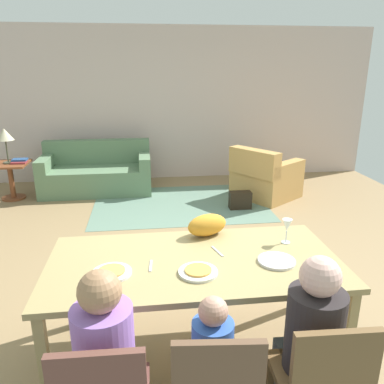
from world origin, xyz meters
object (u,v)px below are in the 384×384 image
at_px(cat, 207,225).
at_px(table_lamp, 5,136).
at_px(book_lower, 19,162).
at_px(dining_chair_woman, 322,380).
at_px(couch, 97,173).
at_px(plate_near_man, 112,273).
at_px(person_man, 107,371).
at_px(plate_near_woman, 277,261).
at_px(side_table, 11,176).
at_px(plate_near_child, 198,272).
at_px(armchair, 264,178).
at_px(dining_table, 194,268).
at_px(person_child, 211,374).
at_px(book_upper, 20,160).
at_px(wine_glass, 287,226).
at_px(person_woman, 308,352).
at_px(handbag, 240,200).

bearing_deg(cat, table_lamp, 107.30).
bearing_deg(book_lower, table_lamp, 171.32).
height_order(dining_chair_woman, couch, dining_chair_woman).
distance_m(plate_near_man, person_man, 0.61).
xyz_separation_m(plate_near_woman, person_man, (-1.08, -0.57, -0.26)).
bearing_deg(plate_near_man, side_table, 115.28).
height_order(plate_near_child, couch, couch).
xyz_separation_m(plate_near_man, armchair, (2.12, 3.51, -0.45)).
distance_m(dining_table, book_lower, 4.41).
relative_size(plate_near_man, armchair, 0.21).
bearing_deg(plate_near_man, person_child, -45.72).
distance_m(dining_chair_woman, book_upper, 5.47).
relative_size(plate_near_man, book_upper, 1.14).
distance_m(couch, armchair, 2.77).
height_order(plate_near_child, person_child, person_child).
bearing_deg(cat, plate_near_man, -163.00).
relative_size(dining_chair_woman, armchair, 0.73).
height_order(plate_near_woman, side_table, plate_near_woman).
height_order(plate_near_man, table_lamp, table_lamp).
xyz_separation_m(wine_glass, table_lamp, (-3.11, 3.64, 0.12)).
bearing_deg(armchair, plate_near_man, -121.10).
bearing_deg(person_woman, side_table, 123.22).
xyz_separation_m(dining_table, table_lamp, (-2.40, 3.82, 0.31)).
distance_m(cat, book_lower, 4.17).
bearing_deg(person_woman, person_man, 180.00).
distance_m(armchair, book_upper, 3.87).
height_order(plate_near_woman, dining_chair_woman, dining_chair_woman).
xyz_separation_m(dining_chair_woman, couch, (-1.64, 4.93, -0.19)).
height_order(plate_near_woman, handbag, plate_near_woman).
height_order(cat, book_upper, cat).
height_order(wine_glass, person_man, person_man).
distance_m(plate_near_woman, book_upper, 4.85).
bearing_deg(cat, handbag, 50.73).
bearing_deg(couch, plate_near_woman, -68.52).
bearing_deg(person_child, side_table, 118.12).
xyz_separation_m(plate_near_child, person_child, (0.00, -0.50, -0.34)).
xyz_separation_m(person_man, book_upper, (-1.71, 4.54, 0.11)).
height_order(dining_table, person_woman, person_woman).
distance_m(couch, book_upper, 1.20).
bearing_deg(couch, plate_near_man, -82.32).
distance_m(wine_glass, dining_chair_woman, 1.11).
bearing_deg(dining_chair_woman, cat, 107.41).
relative_size(couch, armchair, 1.49).
height_order(dining_table, handbag, dining_table).
relative_size(plate_near_woman, person_woman, 0.23).
bearing_deg(person_child, plate_near_child, 90.34).
height_order(cat, armchair, cat).
distance_m(plate_near_man, cat, 0.86).
relative_size(person_man, handbag, 3.47).
bearing_deg(wine_glass, side_table, 130.47).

